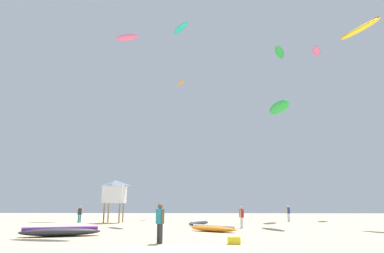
{
  "coord_description": "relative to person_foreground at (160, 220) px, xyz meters",
  "views": [
    {
      "loc": [
        1.29,
        -12.55,
        1.71
      ],
      "look_at": [
        0.0,
        21.18,
        9.63
      ],
      "focal_mm": 31.33,
      "sensor_mm": 36.0,
      "label": 1
    }
  ],
  "objects": [
    {
      "name": "person_foreground",
      "position": [
        0.0,
        0.0,
        0.0
      ],
      "size": [
        0.41,
        0.48,
        1.77
      ],
      "rotation": [
        0.0,
        0.0,
        3.82
      ],
      "color": "#2D2D33",
      "rests_on": "ground"
    },
    {
      "name": "person_midground",
      "position": [
        -10.48,
        18.23,
        -0.11
      ],
      "size": [
        0.52,
        0.36,
        1.58
      ],
      "rotation": [
        0.0,
        0.0,
        1.66
      ],
      "color": "teal",
      "rests_on": "ground"
    },
    {
      "name": "person_left",
      "position": [
        4.83,
        10.45,
        -0.1
      ],
      "size": [
        0.36,
        0.48,
        1.61
      ],
      "rotation": [
        0.0,
        0.0,
        2.64
      ],
      "color": "silver",
      "rests_on": "ground"
    },
    {
      "name": "person_right",
      "position": [
        11.02,
        21.57,
        -0.07
      ],
      "size": [
        0.46,
        0.37,
        1.66
      ],
      "rotation": [
        0.0,
        0.0,
        5.35
      ],
      "color": "silver",
      "rests_on": "ground"
    },
    {
      "name": "kite_grounded_near",
      "position": [
        1.52,
        14.13,
        -0.85
      ],
      "size": [
        2.3,
        3.31,
        0.41
      ],
      "color": "#2D2D33",
      "rests_on": "ground"
    },
    {
      "name": "kite_grounded_mid",
      "position": [
        2.59,
        7.02,
        -0.83
      ],
      "size": [
        3.49,
        2.97,
        0.43
      ],
      "color": "orange",
      "rests_on": "ground"
    },
    {
      "name": "kite_grounded_far",
      "position": [
        -6.0,
        3.33,
        -0.78
      ],
      "size": [
        4.5,
        2.73,
        0.56
      ],
      "color": "#2D2D33",
      "rests_on": "ground"
    },
    {
      "name": "lifeguard_tower",
      "position": [
        -6.97,
        17.93,
        2.02
      ],
      "size": [
        2.3,
        2.3,
        4.15
      ],
      "color": "#8C704C",
      "rests_on": "ground"
    },
    {
      "name": "cooler_box",
      "position": [
        3.35,
        -0.13,
        -0.87
      ],
      "size": [
        0.56,
        0.36,
        0.32
      ],
      "primitive_type": "cube",
      "color": "yellow",
      "rests_on": "ground"
    },
    {
      "name": "kite_aloft_0",
      "position": [
        -0.57,
        19.11,
        20.63
      ],
      "size": [
        2.4,
        3.06,
        0.4
      ],
      "color": "#19B29E"
    },
    {
      "name": "kite_aloft_1",
      "position": [
        -9.21,
        28.68,
        24.72
      ],
      "size": [
        3.76,
        1.76,
        0.84
      ],
      "color": "#E5598C"
    },
    {
      "name": "kite_aloft_3",
      "position": [
        17.01,
        13.71,
        17.05
      ],
      "size": [
        3.09,
        4.6,
        0.83
      ],
      "color": "yellow"
    },
    {
      "name": "kite_aloft_4",
      "position": [
        19.09,
        31.36,
        23.32
      ],
      "size": [
        2.48,
        3.79,
        0.46
      ],
      "color": "#E5598C"
    },
    {
      "name": "kite_aloft_5",
      "position": [
        -1.45,
        31.96,
        18.72
      ],
      "size": [
        1.76,
        2.51,
        0.43
      ],
      "color": "orange"
    },
    {
      "name": "kite_aloft_6",
      "position": [
        8.85,
        13.57,
        9.28
      ],
      "size": [
        1.8,
        4.11,
        0.99
      ],
      "color": "green"
    },
    {
      "name": "kite_aloft_7",
      "position": [
        12.42,
        26.61,
        20.95
      ],
      "size": [
        2.5,
        4.25,
        0.64
      ],
      "color": "green"
    }
  ]
}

